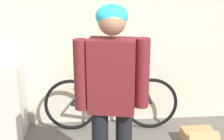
# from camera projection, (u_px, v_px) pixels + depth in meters

# --- Properties ---
(wall_back) EXTENTS (8.00, 0.07, 2.60)m
(wall_back) POSITION_uv_depth(u_px,v_px,m) (74.00, 30.00, 4.07)
(wall_back) COLOR beige
(wall_back) RESTS_ON ground_plane
(person) EXTENTS (0.64, 0.31, 1.77)m
(person) POSITION_uv_depth(u_px,v_px,m) (112.00, 88.00, 2.67)
(person) COLOR black
(person) RESTS_ON ground_plane
(bicycle) EXTENTS (1.77, 0.46, 0.78)m
(bicycle) POSITION_uv_depth(u_px,v_px,m) (111.00, 103.00, 4.12)
(bicycle) COLOR black
(bicycle) RESTS_ON ground_plane
(cardboard_box) EXTENTS (0.38, 0.41, 0.24)m
(cardboard_box) POSITION_uv_depth(u_px,v_px,m) (199.00, 138.00, 3.80)
(cardboard_box) COLOR tan
(cardboard_box) RESTS_ON ground_plane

